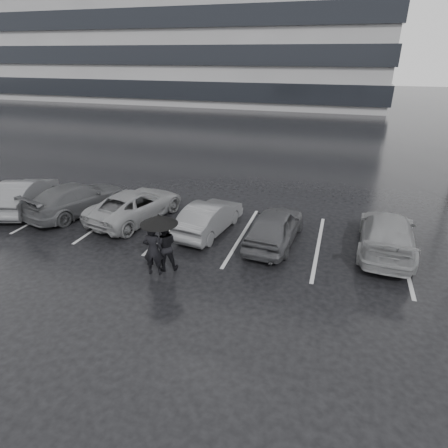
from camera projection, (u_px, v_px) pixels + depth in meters
name	position (u px, v px, depth m)	size (l,w,h in m)	color
ground	(204.00, 266.00, 12.01)	(160.00, 160.00, 0.00)	black
car_main	(275.00, 226.00, 13.24)	(1.52, 3.77, 1.28)	black
car_west_a	(209.00, 217.00, 14.09)	(1.25, 3.60, 1.19)	#313033
car_west_b	(136.00, 205.00, 15.20)	(2.02, 4.37, 1.22)	#515254
car_west_c	(77.00, 198.00, 15.79)	(1.80, 4.42, 1.28)	black
car_west_d	(24.00, 195.00, 16.09)	(1.43, 4.09, 1.35)	#313033
car_east	(387.00, 234.00, 12.71)	(1.79, 4.40, 1.28)	#515254
pedestrian_left	(153.00, 250.00, 11.29)	(0.60, 0.39, 1.64)	black
pedestrian_right	(164.00, 246.00, 11.53)	(0.79, 0.62, 1.63)	black
umbrella	(159.00, 219.00, 11.03)	(1.14, 1.14, 1.93)	black
stall_stripes	(207.00, 231.00, 14.39)	(19.72, 5.00, 0.00)	#9D9DA0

